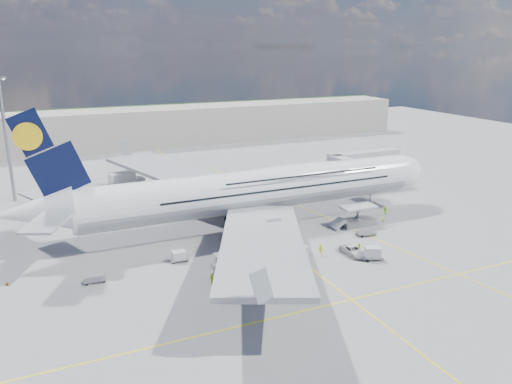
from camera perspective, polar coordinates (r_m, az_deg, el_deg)
name	(u,v)px	position (r m, az deg, el deg)	size (l,w,h in m)	color
ground	(281,245)	(81.90, 2.85, -6.09)	(300.00, 300.00, 0.00)	gray
taxi_line_main	(281,245)	(81.89, 2.85, -6.09)	(0.25, 220.00, 0.01)	yellow
taxi_line_cross	(351,300)	(66.42, 10.85, -11.98)	(120.00, 0.25, 0.01)	yellow
taxi_line_diag	(322,216)	(96.54, 7.59, -2.70)	(0.25, 100.00, 0.01)	yellow
airliner	(257,189)	(88.28, 0.13, 0.31)	(77.26, 79.15, 23.71)	white
jet_bridge	(359,162)	(111.99, 11.71, 3.39)	(18.80, 12.10, 8.50)	#B7B7BC
cargo_loader	(357,219)	(92.07, 11.43, -3.01)	(8.53, 3.20, 3.67)	silver
light_mast	(6,139)	(113.92, -26.64, 5.48)	(3.00, 0.70, 25.50)	gray
terminal	(150,127)	(167.92, -12.06, 7.28)	(180.00, 16.00, 12.00)	#B2AD9E
tree_line	(218,111)	(222.07, -4.37, 9.18)	(160.00, 6.00, 8.00)	#193814
dolly_row_a	(223,270)	(71.22, -3.84, -8.83)	(3.15, 2.35, 1.78)	gray
dolly_row_b	(222,260)	(73.89, -3.90, -7.75)	(3.38, 2.03, 2.04)	gray
dolly_row_c	(179,256)	(76.42, -8.81, -7.23)	(2.71, 1.51, 1.69)	gray
dolly_back	(95,280)	(72.98, -17.95, -9.55)	(2.92, 1.66, 0.42)	gray
dolly_nose_far	(366,233)	(87.89, 12.45, -4.62)	(3.50, 2.13, 0.49)	gray
dolly_nose_near	(372,253)	(78.18, 13.15, -6.79)	(3.57, 2.73, 2.01)	gray
baggage_tug	(300,250)	(78.42, 5.03, -6.61)	(2.80, 1.68, 1.64)	silver
catering_truck_inner	(142,195)	(105.75, -12.89, -0.33)	(6.36, 3.45, 3.59)	gray
catering_truck_outer	(126,183)	(114.33, -14.63, 1.01)	(7.94, 3.98, 4.54)	gray
service_van	(353,251)	(79.38, 11.04, -6.59)	(2.34, 5.08, 1.41)	silver
crew_nose	(383,219)	(94.15, 14.34, -2.99)	(0.66, 0.44, 1.82)	#C0FF1A
crew_loader	(386,211)	(98.52, 14.59, -2.11)	(0.93, 0.73, 1.92)	#AEFB1A
crew_wing	(212,279)	(68.88, -5.06, -9.88)	(0.99, 0.41, 1.69)	#E5F519
crew_van	(359,248)	(80.47, 11.72, -6.25)	(0.76, 0.50, 1.56)	#C4FF1A
crew_tug	(321,250)	(78.12, 7.44, -6.59)	(1.25, 0.72, 1.93)	#D7F419
cone_nose	(375,202)	(105.62, 13.40, -1.17)	(0.48, 0.48, 0.62)	orange
cone_wing_left_inner	(159,212)	(98.62, -11.02, -2.27)	(0.47, 0.47, 0.60)	orange
cone_wing_left_outer	(120,200)	(108.04, -15.26, -0.93)	(0.44, 0.44, 0.55)	orange
cone_wing_right_inner	(218,265)	(74.19, -4.33, -8.35)	(0.46, 0.46, 0.58)	orange
cone_wing_right_outer	(228,294)	(66.25, -3.23, -11.54)	(0.39, 0.39, 0.50)	orange
cone_tail	(7,283)	(76.56, -26.57, -9.31)	(0.49, 0.49, 0.62)	orange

